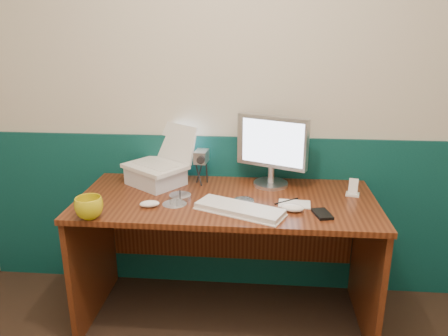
# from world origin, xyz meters

# --- Properties ---
(back_wall) EXTENTS (3.50, 0.04, 2.50)m
(back_wall) POSITION_xyz_m (0.00, 1.75, 1.25)
(back_wall) COLOR beige
(back_wall) RESTS_ON ground
(wainscot) EXTENTS (3.48, 0.02, 1.00)m
(wainscot) POSITION_xyz_m (0.00, 1.74, 0.50)
(wainscot) COLOR #083637
(wainscot) RESTS_ON ground
(desk) EXTENTS (1.60, 0.70, 0.75)m
(desk) POSITION_xyz_m (-0.13, 1.38, 0.38)
(desk) COLOR #3D190B
(desk) RESTS_ON ground
(laptop_riser) EXTENTS (0.37, 0.36, 0.10)m
(laptop_riser) POSITION_xyz_m (-0.56, 1.56, 0.80)
(laptop_riser) COLOR silver
(laptop_riser) RESTS_ON desk
(laptop) EXTENTS (0.41, 0.40, 0.27)m
(laptop) POSITION_xyz_m (-0.56, 1.56, 0.99)
(laptop) COLOR white
(laptop) RESTS_ON laptop_riser
(monitor) EXTENTS (0.43, 0.27, 0.41)m
(monitor) POSITION_xyz_m (0.11, 1.60, 0.96)
(monitor) COLOR #B8B9BD
(monitor) RESTS_ON desk
(keyboard) EXTENTS (0.46, 0.31, 0.03)m
(keyboard) POSITION_xyz_m (-0.05, 1.20, 0.76)
(keyboard) COLOR white
(keyboard) RESTS_ON desk
(mouse_right) EXTENTS (0.13, 0.09, 0.04)m
(mouse_right) POSITION_xyz_m (0.21, 1.23, 0.77)
(mouse_right) COLOR white
(mouse_right) RESTS_ON desk
(mouse_left) EXTENTS (0.11, 0.08, 0.03)m
(mouse_left) POSITION_xyz_m (-0.51, 1.23, 0.77)
(mouse_left) COLOR white
(mouse_left) RESTS_ON desk
(mug) EXTENTS (0.18, 0.18, 0.11)m
(mug) POSITION_xyz_m (-0.77, 1.07, 0.80)
(mug) COLOR gold
(mug) RESTS_ON desk
(camcorder) EXTENTS (0.10, 0.14, 0.20)m
(camcorder) POSITION_xyz_m (-0.29, 1.59, 0.85)
(camcorder) COLOR #BABABF
(camcorder) RESTS_ON desk
(cd_spindle) EXTENTS (0.12, 0.12, 0.02)m
(cd_spindle) POSITION_xyz_m (-0.38, 1.35, 0.76)
(cd_spindle) COLOR #ACB1BC
(cd_spindle) RESTS_ON desk
(cd_loose_a) EXTENTS (0.13, 0.13, 0.00)m
(cd_loose_a) POSITION_xyz_m (-0.39, 1.27, 0.75)
(cd_loose_a) COLOR silver
(cd_loose_a) RESTS_ON desk
(cd_loose_b) EXTENTS (0.11, 0.11, 0.00)m
(cd_loose_b) POSITION_xyz_m (-0.04, 1.35, 0.75)
(cd_loose_b) COLOR #B3BCC4
(cd_loose_b) RESTS_ON desk
(pen) EXTENTS (0.13, 0.10, 0.01)m
(pen) POSITION_xyz_m (0.19, 1.35, 0.75)
(pen) COLOR black
(pen) RESTS_ON desk
(papers) EXTENTS (0.17, 0.12, 0.00)m
(papers) POSITION_xyz_m (0.23, 1.33, 0.75)
(papers) COLOR silver
(papers) RESTS_ON desk
(dock) EXTENTS (0.08, 0.07, 0.01)m
(dock) POSITION_xyz_m (0.56, 1.48, 0.76)
(dock) COLOR white
(dock) RESTS_ON desk
(music_player) EXTENTS (0.05, 0.04, 0.08)m
(music_player) POSITION_xyz_m (0.56, 1.48, 0.81)
(music_player) COLOR white
(music_player) RESTS_ON dock
(pda) EXTENTS (0.10, 0.14, 0.01)m
(pda) POSITION_xyz_m (0.36, 1.20, 0.76)
(pda) COLOR black
(pda) RESTS_ON desk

